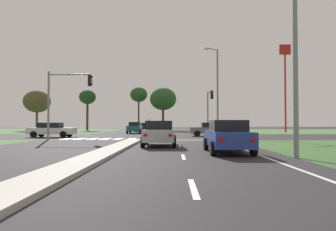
{
  "coord_description": "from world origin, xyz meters",
  "views": [
    {
      "loc": [
        3.06,
        -2.12,
        1.38
      ],
      "look_at": [
        2.5,
        34.26,
        2.36
      ],
      "focal_mm": 32.09,
      "sensor_mm": 36.0,
      "label": 1
    }
  ],
  "objects_px": {
    "traffic_signal_near_left": "(64,93)",
    "car_teal_sixth": "(135,128)",
    "car_blue_second": "(227,136)",
    "treeline_fourth": "(163,99)",
    "treeline_near": "(37,102)",
    "car_silver_near": "(159,133)",
    "car_grey_fifth": "(209,129)",
    "treeline_third": "(139,95)",
    "street_lamp_near": "(294,20)",
    "treeline_second": "(87,98)",
    "fastfood_pole_sign": "(285,70)",
    "car_black_third": "(141,127)",
    "traffic_signal_far_right": "(209,104)",
    "street_lamp_second": "(217,88)",
    "car_white_fourth": "(52,130)",
    "pedestrian_at_median": "(149,124)"
  },
  "relations": [
    {
      "from": "street_lamp_near",
      "to": "traffic_signal_far_right",
      "type": "bearing_deg",
      "value": 91.08
    },
    {
      "from": "car_silver_near",
      "to": "car_black_third",
      "type": "bearing_deg",
      "value": 98.06
    },
    {
      "from": "car_blue_second",
      "to": "traffic_signal_far_right",
      "type": "distance_m",
      "value": 23.17
    },
    {
      "from": "traffic_signal_far_right",
      "to": "car_black_third",
      "type": "bearing_deg",
      "value": 126.2
    },
    {
      "from": "car_silver_near",
      "to": "treeline_third",
      "type": "bearing_deg",
      "value": 98.17
    },
    {
      "from": "car_blue_second",
      "to": "treeline_fourth",
      "type": "height_order",
      "value": "treeline_fourth"
    },
    {
      "from": "traffic_signal_far_right",
      "to": "treeline_third",
      "type": "relative_size",
      "value": 0.62
    },
    {
      "from": "car_grey_fifth",
      "to": "traffic_signal_far_right",
      "type": "bearing_deg",
      "value": -7.14
    },
    {
      "from": "car_grey_fifth",
      "to": "street_lamp_second",
      "type": "height_order",
      "value": "street_lamp_second"
    },
    {
      "from": "treeline_third",
      "to": "car_white_fourth",
      "type": "bearing_deg",
      "value": -99.39
    },
    {
      "from": "treeline_near",
      "to": "treeline_third",
      "type": "height_order",
      "value": "treeline_third"
    },
    {
      "from": "car_silver_near",
      "to": "treeline_third",
      "type": "height_order",
      "value": "treeline_third"
    },
    {
      "from": "car_silver_near",
      "to": "car_blue_second",
      "type": "distance_m",
      "value": 5.45
    },
    {
      "from": "pedestrian_at_median",
      "to": "car_teal_sixth",
      "type": "bearing_deg",
      "value": 114.58
    },
    {
      "from": "treeline_fourth",
      "to": "car_black_third",
      "type": "bearing_deg",
      "value": -109.88
    },
    {
      "from": "car_silver_near",
      "to": "treeline_near",
      "type": "bearing_deg",
      "value": 122.87
    },
    {
      "from": "car_silver_near",
      "to": "traffic_signal_near_left",
      "type": "relative_size",
      "value": 0.73
    },
    {
      "from": "car_blue_second",
      "to": "pedestrian_at_median",
      "type": "bearing_deg",
      "value": 101.99
    },
    {
      "from": "traffic_signal_near_left",
      "to": "street_lamp_second",
      "type": "relative_size",
      "value": 0.61
    },
    {
      "from": "car_blue_second",
      "to": "car_grey_fifth",
      "type": "height_order",
      "value": "car_blue_second"
    },
    {
      "from": "treeline_second",
      "to": "treeline_third",
      "type": "xyz_separation_m",
      "value": [
        10.36,
        0.97,
        0.66
      ]
    },
    {
      "from": "car_black_third",
      "to": "treeline_third",
      "type": "xyz_separation_m",
      "value": [
        -1.64,
        11.02,
        6.55
      ]
    },
    {
      "from": "car_blue_second",
      "to": "treeline_fourth",
      "type": "distance_m",
      "value": 46.51
    },
    {
      "from": "fastfood_pole_sign",
      "to": "treeline_second",
      "type": "bearing_deg",
      "value": 161.25
    },
    {
      "from": "car_silver_near",
      "to": "street_lamp_near",
      "type": "relative_size",
      "value": 0.42
    },
    {
      "from": "car_white_fourth",
      "to": "street_lamp_near",
      "type": "distance_m",
      "value": 25.28
    },
    {
      "from": "pedestrian_at_median",
      "to": "fastfood_pole_sign",
      "type": "xyz_separation_m",
      "value": [
        21.55,
        6.54,
        8.83
      ]
    },
    {
      "from": "car_white_fourth",
      "to": "car_teal_sixth",
      "type": "height_order",
      "value": "car_teal_sixth"
    },
    {
      "from": "car_silver_near",
      "to": "car_blue_second",
      "type": "xyz_separation_m",
      "value": [
        3.4,
        -4.25,
        -0.0
      ]
    },
    {
      "from": "traffic_signal_near_left",
      "to": "car_teal_sixth",
      "type": "bearing_deg",
      "value": 76.48
    },
    {
      "from": "street_lamp_near",
      "to": "treeline_second",
      "type": "height_order",
      "value": "street_lamp_near"
    },
    {
      "from": "car_grey_fifth",
      "to": "treeline_second",
      "type": "bearing_deg",
      "value": 37.63
    },
    {
      "from": "street_lamp_near",
      "to": "treeline_fourth",
      "type": "xyz_separation_m",
      "value": [
        -6.94,
        47.91,
        0.68
      ]
    },
    {
      "from": "treeline_near",
      "to": "treeline_fourth",
      "type": "distance_m",
      "value": 24.95
    },
    {
      "from": "car_white_fourth",
      "to": "fastfood_pole_sign",
      "type": "relative_size",
      "value": 0.33
    },
    {
      "from": "car_grey_fifth",
      "to": "pedestrian_at_median",
      "type": "bearing_deg",
      "value": 38.85
    },
    {
      "from": "street_lamp_near",
      "to": "car_white_fourth",
      "type": "bearing_deg",
      "value": 134.02
    },
    {
      "from": "car_teal_sixth",
      "to": "fastfood_pole_sign",
      "type": "distance_m",
      "value": 26.11
    },
    {
      "from": "car_silver_near",
      "to": "car_grey_fifth",
      "type": "xyz_separation_m",
      "value": [
        4.83,
        14.5,
        -0.03
      ]
    },
    {
      "from": "treeline_second",
      "to": "treeline_third",
      "type": "bearing_deg",
      "value": 5.33
    },
    {
      "from": "car_teal_sixth",
      "to": "treeline_near",
      "type": "distance_m",
      "value": 27.57
    },
    {
      "from": "car_blue_second",
      "to": "car_grey_fifth",
      "type": "xyz_separation_m",
      "value": [
        1.43,
        18.75,
        -0.02
      ]
    },
    {
      "from": "car_blue_second",
      "to": "car_black_third",
      "type": "distance_m",
      "value": 37.3
    },
    {
      "from": "treeline_near",
      "to": "street_lamp_second",
      "type": "bearing_deg",
      "value": -39.28
    },
    {
      "from": "treeline_near",
      "to": "traffic_signal_near_left",
      "type": "bearing_deg",
      "value": -62.22
    },
    {
      "from": "treeline_third",
      "to": "street_lamp_near",
      "type": "bearing_deg",
      "value": -76.33
    },
    {
      "from": "car_blue_second",
      "to": "traffic_signal_far_right",
      "type": "height_order",
      "value": "traffic_signal_far_right"
    },
    {
      "from": "traffic_signal_far_right",
      "to": "traffic_signal_near_left",
      "type": "bearing_deg",
      "value": -140.09
    },
    {
      "from": "treeline_third",
      "to": "treeline_fourth",
      "type": "height_order",
      "value": "treeline_third"
    },
    {
      "from": "traffic_signal_near_left",
      "to": "treeline_second",
      "type": "bearing_deg",
      "value": 102.88
    }
  ]
}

